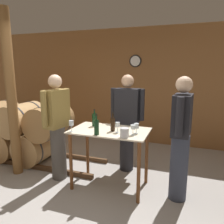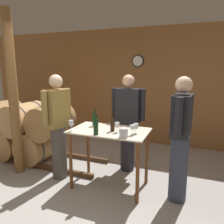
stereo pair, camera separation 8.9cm
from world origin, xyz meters
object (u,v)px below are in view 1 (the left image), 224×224
object	(u,v)px
wine_glass_near_center	(118,125)
wine_bottle_center	(113,124)
wine_glass_far_side	(136,126)
wooden_post	(11,95)
ice_bucket	(124,133)
wine_bottle_far_left	(95,119)
wine_glass_near_right	(133,127)
wine_glass_near_left	(71,123)
wine_bottle_left	(96,127)
person_visitor_with_scarf	(181,137)
person_host	(127,121)
person_visitor_bearded	(57,125)

from	to	relation	value
wine_glass_near_center	wine_bottle_center	bearing A→B (deg)	154.70
wine_bottle_center	wine_glass_far_side	size ratio (longest dim) A/B	1.93
wooden_post	ice_bucket	world-z (taller)	wooden_post
wine_bottle_far_left	wine_bottle_center	bearing A→B (deg)	-25.10
wine_glass_near_center	wine_glass_near_right	xyz separation A→B (m)	(0.23, -0.04, -0.00)
wine_glass_near_center	wine_glass_far_side	distance (m)	0.26
wine_glass_near_left	wine_glass_near_right	world-z (taller)	wine_glass_near_left
wine_glass_near_right	wine_glass_far_side	world-z (taller)	wine_glass_far_side
wine_bottle_far_left	wine_bottle_left	size ratio (longest dim) A/B	0.94
person_visitor_with_scarf	wine_glass_near_right	bearing A→B (deg)	-167.91
wooden_post	wine_glass_near_right	bearing A→B (deg)	-0.01
wine_bottle_center	wine_glass_near_left	xyz separation A→B (m)	(-0.55, -0.22, 0.01)
wine_bottle_far_left	wine_glass_near_center	xyz separation A→B (m)	(0.45, -0.21, 0.00)
wine_bottle_far_left	wooden_post	bearing A→B (deg)	-169.40
person_host	wine_bottle_center	bearing A→B (deg)	-92.13
wine_glass_near_right	wine_glass_near_left	bearing A→B (deg)	-170.94
wooden_post	person_visitor_bearded	size ratio (longest dim) A/B	1.60
wine_glass_near_left	person_host	xyz separation A→B (m)	(0.57, 0.89, -0.13)
wine_bottle_center	person_host	size ratio (longest dim) A/B	0.17
wine_glass_near_right	person_host	size ratio (longest dim) A/B	0.08
wooden_post	wine_bottle_far_left	size ratio (longest dim) A/B	10.10
ice_bucket	person_host	size ratio (longest dim) A/B	0.08
wine_bottle_far_left	wine_bottle_left	distance (m)	0.46
wooden_post	person_visitor_with_scarf	xyz separation A→B (m)	(2.65, 0.13, -0.46)
wine_bottle_center	person_visitor_bearded	xyz separation A→B (m)	(-0.94, 0.01, -0.11)
wine_bottle_center	ice_bucket	distance (m)	0.33
wine_bottle_center	person_host	world-z (taller)	person_host
wooden_post	wine_bottle_far_left	bearing A→B (deg)	10.60
wooden_post	wine_bottle_center	distance (m)	1.75
wine_bottle_left	ice_bucket	size ratio (longest dim) A/B	2.23
person_visitor_bearded	wine_glass_near_left	bearing A→B (deg)	-30.50
wine_glass_near_center	wine_glass_far_side	world-z (taller)	wine_glass_near_center
wine_glass_far_side	person_host	world-z (taller)	person_host
wooden_post	person_host	bearing A→B (deg)	23.44
wine_glass_near_center	wine_bottle_left	bearing A→B (deg)	-139.07
wine_bottle_center	wine_glass_near_center	xyz separation A→B (m)	(0.09, -0.04, 0.00)
wine_glass_near_right	person_visitor_bearded	distance (m)	1.26
wooden_post	wine_glass_near_right	xyz separation A→B (m)	(2.04, -0.00, -0.35)
wooden_post	wine_bottle_far_left	distance (m)	1.42
wine_bottle_center	wine_glass_near_right	bearing A→B (deg)	-14.93
wine_glass_far_side	person_visitor_with_scarf	distance (m)	0.60
wine_glass_far_side	person_visitor_with_scarf	bearing A→B (deg)	4.69
wooden_post	wine_bottle_center	size ratio (longest dim) A/B	9.69
wine_glass_far_side	person_host	bearing A→B (deg)	115.55
wine_glass_near_left	person_visitor_bearded	distance (m)	0.47
wine_bottle_far_left	person_visitor_bearded	world-z (taller)	person_visitor_bearded
wine_glass_far_side	wine_bottle_left	bearing A→B (deg)	-153.95
person_host	person_visitor_bearded	distance (m)	1.17
wine_bottle_left	wine_glass_near_right	distance (m)	0.49
wine_glass_near_center	person_visitor_bearded	size ratio (longest dim) A/B	0.09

